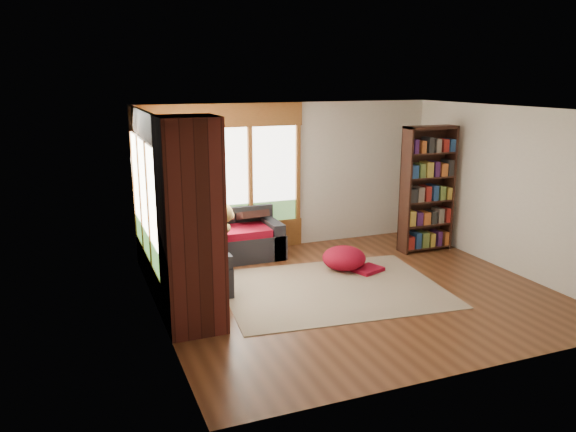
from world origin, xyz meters
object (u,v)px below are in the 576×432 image
object	(u,v)px
area_rug	(333,289)
pouf	(344,257)
dog_tan	(212,225)
dog_brindle	(206,239)
bookshelf	(428,189)
brick_chimney	(191,226)
sectional_sofa	(194,253)

from	to	relation	value
area_rug	pouf	distance (m)	0.93
dog_tan	dog_brindle	distance (m)	0.76
area_rug	bookshelf	world-z (taller)	bookshelf
brick_chimney	dog_brindle	bearing A→B (deg)	69.67
sectional_sofa	pouf	world-z (taller)	sectional_sofa
brick_chimney	area_rug	size ratio (longest dim) A/B	0.83
brick_chimney	pouf	world-z (taller)	brick_chimney
brick_chimney	bookshelf	world-z (taller)	brick_chimney
area_rug	dog_tan	xyz separation A→B (m)	(-1.43, 1.42, 0.76)
sectional_sofa	bookshelf	size ratio (longest dim) A/B	0.99
brick_chimney	area_rug	bearing A→B (deg)	13.90
pouf	brick_chimney	bearing A→B (deg)	-155.17
brick_chimney	sectional_sofa	xyz separation A→B (m)	(0.45, 2.05, -1.00)
bookshelf	pouf	size ratio (longest dim) A/B	3.17
brick_chimney	pouf	xyz separation A→B (m)	(2.71, 1.25, -1.10)
area_rug	sectional_sofa	bearing A→B (deg)	138.51
sectional_sofa	pouf	bearing A→B (deg)	-16.01
brick_chimney	pouf	bearing A→B (deg)	24.83
sectional_sofa	dog_tan	world-z (taller)	dog_tan
dog_brindle	area_rug	bearing A→B (deg)	-107.88
brick_chimney	area_rug	xyz separation A→B (m)	(2.16, 0.53, -1.29)
dog_brindle	sectional_sofa	bearing A→B (deg)	6.09
dog_tan	sectional_sofa	bearing A→B (deg)	142.41
sectional_sofa	dog_tan	bearing A→B (deg)	-14.53
sectional_sofa	bookshelf	xyz separation A→B (m)	(4.09, -0.38, 0.81)
brick_chimney	dog_brindle	distance (m)	1.44
sectional_sofa	dog_tan	xyz separation A→B (m)	(0.28, -0.09, 0.46)
dog_tan	pouf	bearing A→B (deg)	-39.28
bookshelf	dog_tan	xyz separation A→B (m)	(-3.81, 0.29, -0.34)
pouf	dog_tan	xyz separation A→B (m)	(-1.98, 0.70, 0.57)
pouf	sectional_sofa	bearing A→B (deg)	160.66
brick_chimney	sectional_sofa	bearing A→B (deg)	77.71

